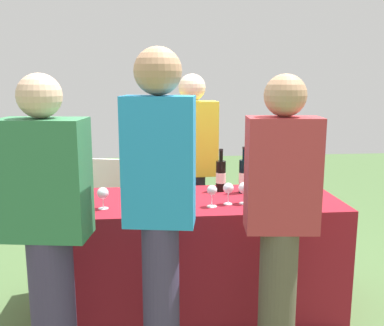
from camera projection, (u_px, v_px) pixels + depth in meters
name	position (u px, v px, depth m)	size (l,w,h in m)	color
ground_plane	(192.00, 306.00, 3.12)	(12.00, 12.00, 0.00)	#476638
tasting_table	(192.00, 254.00, 3.05)	(1.99, 0.75, 0.79)	maroon
wine_bottle_0	(86.00, 180.00, 3.06)	(0.07, 0.07, 0.30)	black
wine_bottle_1	(144.00, 180.00, 2.99)	(0.07, 0.07, 0.34)	black
wine_bottle_2	(166.00, 180.00, 3.02)	(0.07, 0.07, 0.32)	black
wine_bottle_3	(221.00, 176.00, 3.17)	(0.07, 0.07, 0.31)	black
wine_bottle_4	(244.00, 176.00, 3.12)	(0.07, 0.07, 0.33)	black
wine_bottle_5	(292.00, 174.00, 3.19)	(0.07, 0.07, 0.33)	black
wine_glass_0	(103.00, 194.00, 2.74)	(0.07, 0.07, 0.14)	silver
wine_glass_1	(212.00, 191.00, 2.78)	(0.07, 0.07, 0.14)	silver
wine_glass_2	(228.00, 189.00, 2.83)	(0.07, 0.07, 0.14)	silver
wine_glass_3	(244.00, 189.00, 2.85)	(0.08, 0.08, 0.14)	silver
server_pouring	(192.00, 166.00, 3.63)	(0.41, 0.24, 1.63)	black
guest_0	(48.00, 224.00, 2.22)	(0.45, 0.29, 1.62)	#3F3351
guest_1	(160.00, 202.00, 2.22)	(0.38, 0.25, 1.75)	#3F3351
guest_2	(281.00, 215.00, 2.32)	(0.39, 0.24, 1.62)	brown
menu_board	(100.00, 206.00, 4.03)	(0.63, 0.03, 0.88)	white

